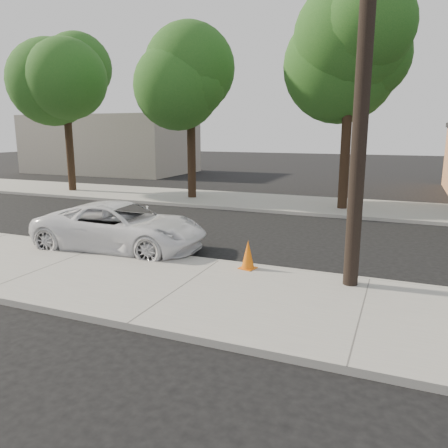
{
  "coord_description": "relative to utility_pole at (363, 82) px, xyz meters",
  "views": [
    {
      "loc": [
        4.58,
        -12.82,
        3.68
      ],
      "look_at": [
        -0.2,
        -1.28,
        1.0
      ],
      "focal_mm": 35.0,
      "sensor_mm": 36.0,
      "label": 1
    }
  ],
  "objects": [
    {
      "name": "tree_c",
      "position": [
        -1.38,
        10.34,
        2.21
      ],
      "size": [
        4.96,
        4.8,
        9.55
      ],
      "color": "black",
      "rests_on": "far_sidewalk"
    },
    {
      "name": "tree_b",
      "position": [
        -9.41,
        10.76,
        1.45
      ],
      "size": [
        4.34,
        4.2,
        8.45
      ],
      "color": "black",
      "rests_on": "far_sidewalk"
    },
    {
      "name": "utility_pole",
      "position": [
        0.0,
        0.0,
        0.0
      ],
      "size": [
        1.4,
        0.34,
        9.0
      ],
      "color": "black",
      "rests_on": "near_sidewalk"
    },
    {
      "name": "ground",
      "position": [
        -3.6,
        2.7,
        -4.7
      ],
      "size": [
        120.0,
        120.0,
        0.0
      ],
      "primitive_type": "plane",
      "color": "black",
      "rests_on": "ground"
    },
    {
      "name": "building_far",
      "position": [
        -23.6,
        22.7,
        -2.2
      ],
      "size": [
        14.0,
        8.0,
        5.0
      ],
      "primitive_type": "cube",
      "color": "gray",
      "rests_on": "ground"
    },
    {
      "name": "far_sidewalk",
      "position": [
        -3.6,
        11.2,
        -4.62
      ],
      "size": [
        90.0,
        5.0,
        0.15
      ],
      "primitive_type": "cube",
      "color": "gray",
      "rests_on": "ground"
    },
    {
      "name": "police_cruiser",
      "position": [
        -7.06,
        0.9,
        -3.95
      ],
      "size": [
        5.54,
        2.85,
        1.49
      ],
      "primitive_type": "imported",
      "rotation": [
        0.0,
        0.0,
        1.64
      ],
      "color": "white",
      "rests_on": "ground"
    },
    {
      "name": "near_sidewalk",
      "position": [
        -3.6,
        -1.6,
        -4.62
      ],
      "size": [
        90.0,
        4.4,
        0.15
      ],
      "primitive_type": "cube",
      "color": "gray",
      "rests_on": "ground"
    },
    {
      "name": "curb_near",
      "position": [
        -3.6,
        0.6,
        -4.62
      ],
      "size": [
        90.0,
        0.12,
        0.16
      ],
      "primitive_type": "cube",
      "color": "#9E9B93",
      "rests_on": "ground"
    },
    {
      "name": "tree_a",
      "position": [
        -17.4,
        10.55,
        1.83
      ],
      "size": [
        4.65,
        4.5,
        9.0
      ],
      "color": "black",
      "rests_on": "far_sidewalk"
    },
    {
      "name": "traffic_cone",
      "position": [
        -2.62,
        0.2,
        -4.18
      ],
      "size": [
        0.47,
        0.47,
        0.76
      ],
      "rotation": [
        0.0,
        0.0,
        -0.24
      ],
      "color": "orange",
      "rests_on": "near_sidewalk"
    }
  ]
}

